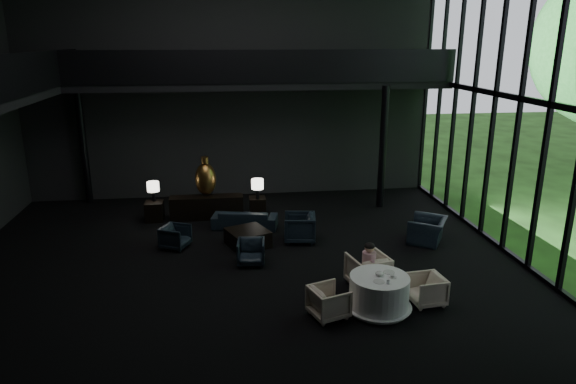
{
  "coord_description": "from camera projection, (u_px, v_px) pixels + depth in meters",
  "views": [
    {
      "loc": [
        -0.36,
        -11.89,
        5.42
      ],
      "look_at": [
        1.23,
        0.5,
        1.67
      ],
      "focal_mm": 32.0,
      "sensor_mm": 36.0,
      "label": 1
    }
  ],
  "objects": [
    {
      "name": "floor",
      "position": [
        242.0,
        263.0,
        12.89
      ],
      "size": [
        14.0,
        12.0,
        0.02
      ],
      "primitive_type": "cube",
      "color": "black",
      "rests_on": "ground"
    },
    {
      "name": "wall_back",
      "position": [
        232.0,
        82.0,
        17.44
      ],
      "size": [
        14.0,
        0.04,
        8.0
      ],
      "primitive_type": "cube",
      "color": "black",
      "rests_on": "ground"
    },
    {
      "name": "wall_front",
      "position": [
        255.0,
        164.0,
        6.04
      ],
      "size": [
        14.0,
        0.04,
        8.0
      ],
      "primitive_type": "cube",
      "color": "black",
      "rests_on": "ground"
    },
    {
      "name": "curtain_wall",
      "position": [
        521.0,
        99.0,
        12.59
      ],
      "size": [
        0.2,
        12.0,
        8.0
      ],
      "primitive_type": null,
      "color": "black",
      "rests_on": "ground"
    },
    {
      "name": "mezzanine_back",
      "position": [
        263.0,
        84.0,
        16.62
      ],
      "size": [
        12.0,
        2.0,
        0.25
      ],
      "primitive_type": "cube",
      "color": "black",
      "rests_on": "wall_back"
    },
    {
      "name": "railing_left",
      "position": [
        2.0,
        78.0,
        10.96
      ],
      "size": [
        0.06,
        12.0,
        1.0
      ],
      "primitive_type": "cube",
      "color": "black",
      "rests_on": "mezzanine_left"
    },
    {
      "name": "railing_back",
      "position": [
        266.0,
        67.0,
        15.49
      ],
      "size": [
        12.0,
        0.06,
        1.0
      ],
      "primitive_type": "cube",
      "color": "black",
      "rests_on": "mezzanine_back"
    },
    {
      "name": "column_nw",
      "position": [
        83.0,
        145.0,
        17.12
      ],
      "size": [
        0.24,
        0.24,
        4.0
      ],
      "primitive_type": "cylinder",
      "color": "black",
      "rests_on": "floor"
    },
    {
      "name": "column_ne",
      "position": [
        383.0,
        148.0,
        16.7
      ],
      "size": [
        0.24,
        0.24,
        4.0
      ],
      "primitive_type": "cylinder",
      "color": "black",
      "rests_on": "floor"
    },
    {
      "name": "console",
      "position": [
        207.0,
        207.0,
        16.02
      ],
      "size": [
        2.26,
        0.51,
        0.72
      ],
      "primitive_type": "cube",
      "color": "black",
      "rests_on": "floor"
    },
    {
      "name": "bronze_urn",
      "position": [
        206.0,
        179.0,
        15.93
      ],
      "size": [
        0.65,
        0.65,
        1.22
      ],
      "color": "olive",
      "rests_on": "console"
    },
    {
      "name": "side_table_left",
      "position": [
        155.0,
        211.0,
        15.83
      ],
      "size": [
        0.54,
        0.54,
        0.6
      ],
      "primitive_type": "cube",
      "color": "black",
      "rests_on": "floor"
    },
    {
      "name": "table_lamp_left",
      "position": [
        153.0,
        187.0,
        15.71
      ],
      "size": [
        0.37,
        0.37,
        0.62
      ],
      "color": "black",
      "rests_on": "side_table_left"
    },
    {
      "name": "side_table_right",
      "position": [
        258.0,
        206.0,
        16.41
      ],
      "size": [
        0.51,
        0.51,
        0.56
      ],
      "primitive_type": "cube",
      "color": "black",
      "rests_on": "floor"
    },
    {
      "name": "table_lamp_right",
      "position": [
        257.0,
        185.0,
        16.06
      ],
      "size": [
        0.38,
        0.38,
        0.64
      ],
      "color": "black",
      "rests_on": "side_table_right"
    },
    {
      "name": "sofa",
      "position": [
        245.0,
        217.0,
        15.21
      ],
      "size": [
        1.81,
        0.86,
        0.68
      ],
      "primitive_type": "imported",
      "rotation": [
        0.0,
        0.0,
        2.93
      ],
      "color": "black",
      "rests_on": "floor"
    },
    {
      "name": "lounge_armchair_west",
      "position": [
        175.0,
        237.0,
        13.76
      ],
      "size": [
        0.75,
        0.77,
        0.61
      ],
      "primitive_type": "imported",
      "rotation": [
        0.0,
        0.0,
        1.14
      ],
      "color": "black",
      "rests_on": "floor"
    },
    {
      "name": "lounge_armchair_east",
      "position": [
        300.0,
        225.0,
        14.17
      ],
      "size": [
        0.99,
        1.04,
        0.95
      ],
      "primitive_type": "imported",
      "rotation": [
        0.0,
        0.0,
        -1.71
      ],
      "color": "black",
      "rests_on": "floor"
    },
    {
      "name": "lounge_armchair_south",
      "position": [
        251.0,
        253.0,
        12.76
      ],
      "size": [
        0.65,
        0.62,
        0.61
      ],
      "primitive_type": "imported",
      "rotation": [
        0.0,
        0.0,
        -0.1
      ],
      "color": "black",
      "rests_on": "floor"
    },
    {
      "name": "window_armchair",
      "position": [
        428.0,
        226.0,
        14.11
      ],
      "size": [
        1.13,
        1.24,
        0.91
      ],
      "primitive_type": "imported",
      "rotation": [
        0.0,
        0.0,
        -2.13
      ],
      "color": "black",
      "rests_on": "floor"
    },
    {
      "name": "coffee_table",
      "position": [
        248.0,
        238.0,
        13.94
      ],
      "size": [
        1.3,
        1.3,
        0.44
      ],
      "primitive_type": "cube",
      "rotation": [
        0.0,
        0.0,
        0.39
      ],
      "color": "black",
      "rests_on": "floor"
    },
    {
      "name": "dining_table",
      "position": [
        379.0,
        295.0,
        10.6
      ],
      "size": [
        1.39,
        1.39,
        0.75
      ],
      "color": "white",
      "rests_on": "floor"
    },
    {
      "name": "dining_chair_north",
      "position": [
        368.0,
        268.0,
        11.58
      ],
      "size": [
        1.05,
        1.01,
        0.91
      ],
      "primitive_type": "imported",
      "rotation": [
        0.0,
        0.0,
        3.37
      ],
      "color": "#BBA48E",
      "rests_on": "floor"
    },
    {
      "name": "dining_chair_east",
      "position": [
        426.0,
        290.0,
        10.85
      ],
      "size": [
        0.63,
        0.67,
        0.63
      ],
      "primitive_type": "imported",
      "rotation": [
        0.0,
        0.0,
        -1.47
      ],
      "color": "#B7A38E",
      "rests_on": "floor"
    },
    {
      "name": "dining_chair_west",
      "position": [
        329.0,
        302.0,
        10.33
      ],
      "size": [
        0.78,
        0.8,
        0.66
      ],
      "primitive_type": "imported",
      "rotation": [
        0.0,
        0.0,
        1.9
      ],
      "color": "tan",
      "rests_on": "floor"
    },
    {
      "name": "child",
      "position": [
        369.0,
        257.0,
        11.37
      ],
      "size": [
        0.31,
        0.31,
        0.66
      ],
      "rotation": [
        0.0,
        0.0,
        3.14
      ],
      "color": "#CB96AB",
      "rests_on": "dining_chair_north"
    },
    {
      "name": "plate_a",
      "position": [
        379.0,
        282.0,
        10.25
      ],
      "size": [
        0.3,
        0.3,
        0.01
      ],
      "primitive_type": "cylinder",
      "rotation": [
        0.0,
        0.0,
        0.41
      ],
      "color": "white",
      "rests_on": "dining_table"
    },
    {
      "name": "plate_b",
      "position": [
        389.0,
        272.0,
        10.66
      ],
      "size": [
        0.25,
        0.25,
        0.02
      ],
      "primitive_type": "cylinder",
      "rotation": [
        0.0,
        0.0,
        0.07
      ],
      "color": "white",
      "rests_on": "dining_table"
    },
    {
      "name": "saucer",
      "position": [
        393.0,
        277.0,
        10.44
      ],
      "size": [
        0.18,
        0.18,
        0.01
      ],
      "primitive_type": "cylinder",
      "rotation": [
        0.0,
        0.0,
        0.31
      ],
      "color": "white",
      "rests_on": "dining_table"
    },
    {
      "name": "coffee_cup",
      "position": [
        392.0,
        276.0,
        10.42
      ],
      "size": [
        0.09,
        0.09,
        0.06
      ],
      "primitive_type": "cylinder",
      "rotation": [
        0.0,
        0.0,
        0.24
      ],
      "color": "white",
      "rests_on": "saucer"
    },
    {
      "name": "cereal_bowl",
      "position": [
        379.0,
        274.0,
        10.51
      ],
      "size": [
        0.18,
        0.18,
        0.09
      ],
      "primitive_type": "ellipsoid",
      "color": "white",
      "rests_on": "dining_table"
    },
    {
      "name": "cream_pot",
      "position": [
        388.0,
        282.0,
        10.16
      ],
      "size": [
        0.08,
        0.08,
        0.07
      ],
      "primitive_type": "cylinder",
      "rotation": [
        0.0,
        0.0,
        0.31
      ],
      "color": "#99999E",
      "rests_on": "dining_table"
    }
  ]
}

